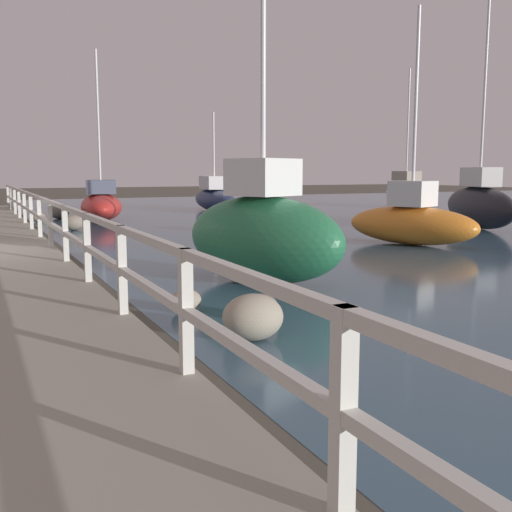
{
  "coord_description": "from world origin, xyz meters",
  "views": [
    {
      "loc": [
        0.08,
        -13.85,
        1.95
      ],
      "look_at": [
        4.83,
        -3.85,
        0.37
      ],
      "focal_mm": 42.0,
      "sensor_mm": 36.0,
      "label": 1
    }
  ],
  "objects_px": {
    "sailboat_navy": "(214,197)",
    "sailboat_red": "(101,204)",
    "sailboat_orange": "(412,221)",
    "sailboat_white": "(406,192)",
    "sailboat_black": "(479,203)",
    "sailboat_green": "(263,233)"
  },
  "relations": [
    {
      "from": "sailboat_black",
      "to": "sailboat_navy",
      "type": "distance_m",
      "value": 13.27
    },
    {
      "from": "sailboat_white",
      "to": "sailboat_green",
      "type": "height_order",
      "value": "sailboat_green"
    },
    {
      "from": "sailboat_white",
      "to": "sailboat_orange",
      "type": "distance_m",
      "value": 17.41
    },
    {
      "from": "sailboat_navy",
      "to": "sailboat_red",
      "type": "bearing_deg",
      "value": -142.67
    },
    {
      "from": "sailboat_orange",
      "to": "sailboat_white",
      "type": "bearing_deg",
      "value": 29.12
    },
    {
      "from": "sailboat_black",
      "to": "sailboat_orange",
      "type": "relative_size",
      "value": 1.38
    },
    {
      "from": "sailboat_green",
      "to": "sailboat_orange",
      "type": "bearing_deg",
      "value": 5.32
    },
    {
      "from": "sailboat_navy",
      "to": "sailboat_orange",
      "type": "relative_size",
      "value": 1.0
    },
    {
      "from": "sailboat_navy",
      "to": "sailboat_orange",
      "type": "height_order",
      "value": "sailboat_orange"
    },
    {
      "from": "sailboat_black",
      "to": "sailboat_green",
      "type": "height_order",
      "value": "sailboat_green"
    },
    {
      "from": "sailboat_navy",
      "to": "sailboat_red",
      "type": "relative_size",
      "value": 0.92
    },
    {
      "from": "sailboat_white",
      "to": "sailboat_black",
      "type": "distance_m",
      "value": 12.25
    },
    {
      "from": "sailboat_red",
      "to": "sailboat_green",
      "type": "bearing_deg",
      "value": -81.05
    },
    {
      "from": "sailboat_navy",
      "to": "sailboat_red",
      "type": "height_order",
      "value": "sailboat_red"
    },
    {
      "from": "sailboat_navy",
      "to": "sailboat_red",
      "type": "xyz_separation_m",
      "value": [
        -6.16,
        -3.37,
        -0.03
      ]
    },
    {
      "from": "sailboat_black",
      "to": "sailboat_orange",
      "type": "bearing_deg",
      "value": -128.9
    },
    {
      "from": "sailboat_black",
      "to": "sailboat_red",
      "type": "relative_size",
      "value": 1.27
    },
    {
      "from": "sailboat_black",
      "to": "sailboat_navy",
      "type": "relative_size",
      "value": 1.38
    },
    {
      "from": "sailboat_red",
      "to": "sailboat_orange",
      "type": "distance_m",
      "value": 13.1
    },
    {
      "from": "sailboat_white",
      "to": "sailboat_green",
      "type": "distance_m",
      "value": 23.8
    },
    {
      "from": "sailboat_white",
      "to": "sailboat_navy",
      "type": "bearing_deg",
      "value": -174.94
    },
    {
      "from": "sailboat_navy",
      "to": "sailboat_green",
      "type": "xyz_separation_m",
      "value": [
        -6.27,
        -18.29,
        0.21
      ]
    }
  ]
}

